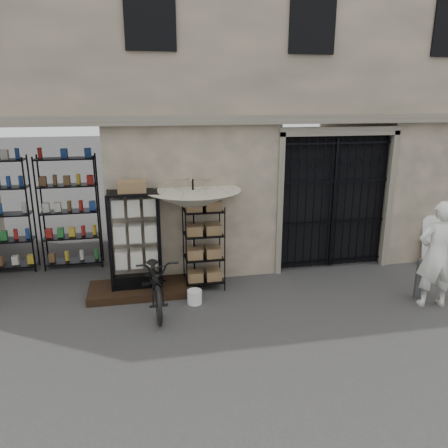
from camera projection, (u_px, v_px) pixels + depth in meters
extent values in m
plane|color=black|center=(286.00, 319.00, 7.47)|extent=(80.00, 80.00, 0.00)
cube|color=tan|center=(236.00, 59.00, 10.00)|extent=(14.00, 4.00, 9.00)
cube|color=black|center=(32.00, 208.00, 8.85)|extent=(3.00, 1.70, 3.00)
cube|color=black|center=(36.00, 214.00, 9.38)|extent=(2.70, 0.50, 2.50)
cube|color=black|center=(330.00, 200.00, 9.54)|extent=(2.50, 0.06, 3.00)
cube|color=black|center=(333.00, 204.00, 9.40)|extent=(0.05, 0.05, 2.80)
cube|color=black|center=(142.00, 289.00, 8.46)|extent=(2.00, 0.90, 0.15)
cube|color=black|center=(137.00, 281.00, 8.54)|extent=(1.06, 0.86, 0.10)
cube|color=silver|center=(141.00, 243.00, 8.07)|extent=(0.80, 0.33, 1.71)
cube|color=silver|center=(135.00, 244.00, 8.33)|extent=(0.87, 0.67, 1.43)
cube|color=olive|center=(132.00, 189.00, 8.03)|extent=(0.62, 0.55, 0.20)
cube|color=black|center=(204.00, 247.00, 8.53)|extent=(0.89, 0.78, 1.69)
cube|color=olive|center=(204.00, 250.00, 8.54)|extent=(0.75, 0.64, 1.27)
cylinder|color=black|center=(194.00, 234.00, 8.53)|extent=(0.05, 0.05, 2.18)
imported|color=#AFAC93|center=(193.00, 194.00, 8.31)|extent=(2.05, 2.07, 1.46)
cylinder|color=silver|center=(195.00, 297.00, 8.02)|extent=(0.31, 0.31, 0.26)
imported|color=black|center=(157.00, 306.00, 7.93)|extent=(0.74, 1.08, 2.00)
cylinder|color=slate|center=(419.00, 279.00, 8.17)|extent=(0.18, 0.18, 0.77)
imported|color=silver|center=(430.00, 304.00, 8.01)|extent=(0.96, 2.03, 0.47)
cube|color=silver|center=(441.00, 245.00, 9.54)|extent=(0.55, 0.34, 1.09)
cube|color=silver|center=(434.00, 240.00, 9.86)|extent=(0.55, 0.34, 1.09)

